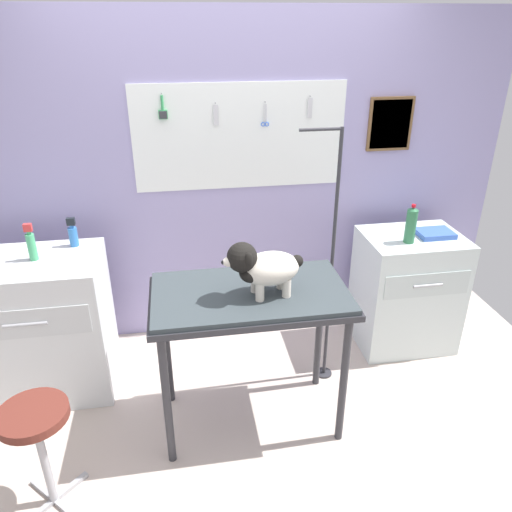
{
  "coord_description": "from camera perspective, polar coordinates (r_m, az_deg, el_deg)",
  "views": [
    {
      "loc": [
        -0.36,
        -2.05,
        2.22
      ],
      "look_at": [
        0.01,
        0.19,
        1.11
      ],
      "focal_mm": 34.51,
      "sensor_mm": 36.0,
      "label": 1
    }
  ],
  "objects": [
    {
      "name": "counter_left",
      "position": [
        3.41,
        -23.4,
        -7.46
      ],
      "size": [
        0.8,
        0.58,
        0.93
      ],
      "color": "silver",
      "rests_on": "ground"
    },
    {
      "name": "grooming_arm",
      "position": [
        3.09,
        8.56,
        -1.97
      ],
      "size": [
        0.3,
        0.11,
        1.68
      ],
      "color": "#2D2D33",
      "rests_on": "ground"
    },
    {
      "name": "ground",
      "position": [
        3.06,
        0.34,
        -21.19
      ],
      "size": [
        4.4,
        4.0,
        0.04
      ],
      "primitive_type": "cube",
      "color": "#C2B0A4"
    },
    {
      "name": "stool",
      "position": [
        2.63,
        -24.1,
        -17.92
      ],
      "size": [
        0.33,
        0.33,
        0.6
      ],
      "color": "#9E9EA3",
      "rests_on": "ground"
    },
    {
      "name": "spray_bottle_tall",
      "position": [
        3.26,
        -20.45,
        2.38
      ],
      "size": [
        0.05,
        0.05,
        0.19
      ],
      "color": "#2E6CB7",
      "rests_on": "counter_left"
    },
    {
      "name": "dog",
      "position": [
        2.52,
        0.71,
        -1.27
      ],
      "size": [
        0.43,
        0.23,
        0.31
      ],
      "color": "silver",
      "rests_on": "grooming_table"
    },
    {
      "name": "pump_bottle_white",
      "position": [
        3.16,
        -24.59,
        1.22
      ],
      "size": [
        0.05,
        0.05,
        0.23
      ],
      "color": "#40A169",
      "rests_on": "counter_left"
    },
    {
      "name": "cabinet_right",
      "position": [
        3.75,
        17.01,
        -3.82
      ],
      "size": [
        0.68,
        0.54,
        0.86
      ],
      "color": "silver",
      "rests_on": "ground"
    },
    {
      "name": "soda_bottle",
      "position": [
        3.41,
        17.51,
        3.46
      ],
      "size": [
        0.07,
        0.07,
        0.27
      ],
      "color": "#2C6B43",
      "rests_on": "cabinet_right"
    },
    {
      "name": "supply_tray",
      "position": [
        3.61,
        20.02,
        2.48
      ],
      "size": [
        0.24,
        0.18,
        0.04
      ],
      "color": "#3C63C0",
      "rests_on": "cabinet_right"
    },
    {
      "name": "grooming_table",
      "position": [
        2.69,
        -0.67,
        -5.77
      ],
      "size": [
        1.08,
        0.61,
        0.9
      ],
      "color": "#2D2D33",
      "rests_on": "ground"
    },
    {
      "name": "rear_wall_panel",
      "position": [
        3.51,
        -3.06,
        8.36
      ],
      "size": [
        4.0,
        0.11,
        2.3
      ],
      "color": "#9A92C4",
      "rests_on": "ground"
    }
  ]
}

